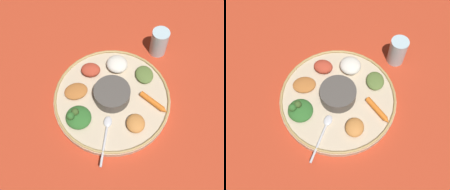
# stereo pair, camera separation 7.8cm
# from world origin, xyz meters

# --- Properties ---
(ground_plane) EXTENTS (2.40, 2.40, 0.00)m
(ground_plane) POSITION_xyz_m (0.00, 0.00, 0.00)
(ground_plane) COLOR #B7381E
(platter) EXTENTS (0.36, 0.36, 0.02)m
(platter) POSITION_xyz_m (0.00, 0.00, 0.01)
(platter) COLOR #C6B293
(platter) RESTS_ON ground_plane
(platter_rim) EXTENTS (0.35, 0.35, 0.01)m
(platter_rim) POSITION_xyz_m (0.00, 0.00, 0.02)
(platter_rim) COLOR tan
(platter_rim) RESTS_ON platter
(center_bowl) EXTENTS (0.11, 0.11, 0.04)m
(center_bowl) POSITION_xyz_m (0.00, 0.00, 0.04)
(center_bowl) COLOR #4C4742
(center_bowl) RESTS_ON platter
(spoon) EXTENTS (0.06, 0.14, 0.01)m
(spoon) POSITION_xyz_m (0.04, -0.11, 0.03)
(spoon) COLOR silver
(spoon) RESTS_ON platter
(greens_pile) EXTENTS (0.10, 0.10, 0.04)m
(greens_pile) POSITION_xyz_m (-0.05, -0.11, 0.04)
(greens_pile) COLOR #2D6628
(greens_pile) RESTS_ON platter
(carrot_near_spoon) EXTENTS (0.10, 0.04, 0.02)m
(carrot_near_spoon) POSITION_xyz_m (0.12, 0.04, 0.03)
(carrot_near_spoon) COLOR orange
(carrot_near_spoon) RESTS_ON platter
(mound_berbere_red) EXTENTS (0.08, 0.07, 0.03)m
(mound_berbere_red) POSITION_xyz_m (-0.10, 0.05, 0.04)
(mound_berbere_red) COLOR #B73D28
(mound_berbere_red) RESTS_ON platter
(mound_chickpea) EXTENTS (0.09, 0.09, 0.02)m
(mound_chickpea) POSITION_xyz_m (-0.10, -0.04, 0.03)
(mound_chickpea) COLOR #B2662D
(mound_chickpea) RESTS_ON platter
(mound_rice_white) EXTENTS (0.08, 0.08, 0.03)m
(mound_rice_white) POSITION_xyz_m (-0.04, 0.11, 0.04)
(mound_rice_white) COLOR silver
(mound_rice_white) RESTS_ON platter
(mound_collards) EXTENTS (0.08, 0.09, 0.02)m
(mound_collards) POSITION_xyz_m (0.06, 0.11, 0.03)
(mound_collards) COLOR #567033
(mound_collards) RESTS_ON platter
(mound_squash) EXTENTS (0.07, 0.08, 0.02)m
(mound_squash) POSITION_xyz_m (0.10, -0.05, 0.03)
(mound_squash) COLOR #C67A38
(mound_squash) RESTS_ON platter
(drinking_glass) EXTENTS (0.06, 0.06, 0.09)m
(drinking_glass) POSITION_xyz_m (0.05, 0.24, 0.04)
(drinking_glass) COLOR silver
(drinking_glass) RESTS_ON ground_plane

